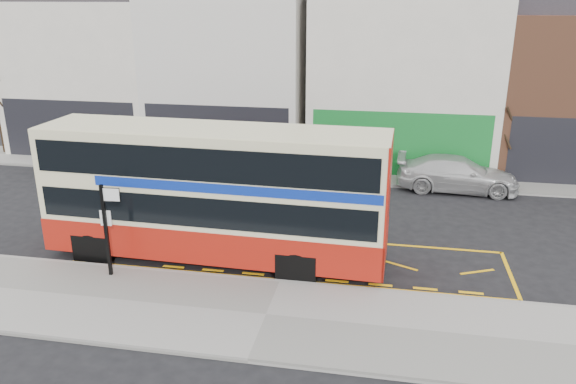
% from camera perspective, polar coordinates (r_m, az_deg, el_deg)
% --- Properties ---
extents(ground, '(120.00, 120.00, 0.00)m').
position_cam_1_polar(ground, '(17.56, -0.58, -8.84)').
color(ground, black).
rests_on(ground, ground).
extents(pavement, '(40.00, 4.00, 0.15)m').
position_cam_1_polar(pavement, '(15.57, -2.24, -12.52)').
color(pavement, gray).
rests_on(pavement, ground).
extents(kerb, '(40.00, 0.15, 0.15)m').
position_cam_1_polar(kerb, '(17.20, -0.83, -9.20)').
color(kerb, gray).
rests_on(kerb, ground).
extents(far_pavement, '(50.00, 3.00, 0.15)m').
position_cam_1_polar(far_pavement, '(27.61, 3.80, 1.97)').
color(far_pavement, gray).
rests_on(far_pavement, ground).
extents(road_markings, '(14.00, 3.40, 0.01)m').
position_cam_1_polar(road_markings, '(18.96, 0.35, -6.58)').
color(road_markings, '#FCB70D').
rests_on(road_markings, ground).
extents(terrace_far_left, '(8.00, 8.01, 10.80)m').
position_cam_1_polar(terrace_far_left, '(34.56, -18.53, 12.60)').
color(terrace_far_left, beige).
rests_on(terrace_far_left, ground).
extents(terrace_left, '(8.00, 8.01, 11.80)m').
position_cam_1_polar(terrace_left, '(31.49, -5.36, 13.83)').
color(terrace_left, silver).
rests_on(terrace_left, ground).
extents(terrace_green_shop, '(9.00, 8.01, 11.30)m').
position_cam_1_polar(terrace_green_shop, '(30.35, 11.69, 12.85)').
color(terrace_green_shop, beige).
rests_on(terrace_green_shop, ground).
extents(double_decker_bus, '(11.13, 2.85, 4.42)m').
position_cam_1_polar(double_decker_bus, '(18.13, -7.37, -0.05)').
color(double_decker_bus, beige).
rests_on(double_decker_bus, ground).
extents(bus_stop_post, '(0.73, 0.14, 2.92)m').
position_cam_1_polar(bus_stop_post, '(17.62, -17.90, -2.88)').
color(bus_stop_post, black).
rests_on(bus_stop_post, pavement).
extents(car_silver, '(4.81, 2.96, 1.53)m').
position_cam_1_polar(car_silver, '(28.78, -20.06, 2.98)').
color(car_silver, '#A1A2A5').
rests_on(car_silver, ground).
extents(car_grey, '(4.67, 1.84, 1.52)m').
position_cam_1_polar(car_grey, '(26.55, -3.25, 2.81)').
color(car_grey, '#484A50').
rests_on(car_grey, ground).
extents(car_white, '(5.36, 2.32, 1.54)m').
position_cam_1_polar(car_white, '(26.17, 16.80, 1.78)').
color(car_white, silver).
rests_on(car_white, ground).
extents(street_tree_right, '(2.16, 2.16, 4.65)m').
position_cam_1_polar(street_tree_right, '(27.79, 21.40, 7.38)').
color(street_tree_right, '#2E2114').
rests_on(street_tree_right, ground).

